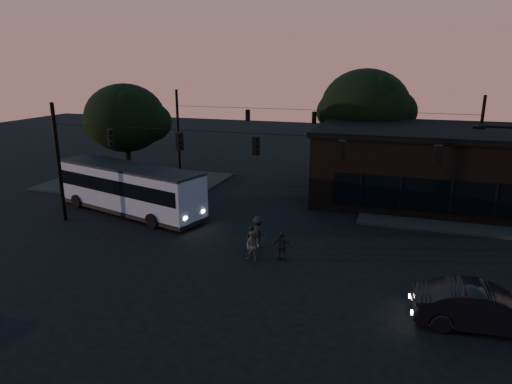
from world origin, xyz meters
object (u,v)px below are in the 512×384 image
(car, at_px, (483,308))
(bus, at_px, (129,187))
(pedestrian_a, at_px, (252,240))
(building, at_px, (424,164))
(pedestrian_d, at_px, (258,232))
(pedestrian_b, at_px, (253,246))
(pedestrian_c, at_px, (282,246))

(car, bearing_deg, bus, 64.82)
(bus, distance_m, pedestrian_a, 10.87)
(building, distance_m, pedestrian_a, 16.16)
(bus, relative_size, pedestrian_d, 6.73)
(car, relative_size, pedestrian_a, 3.28)
(building, relative_size, pedestrian_a, 9.90)
(building, xyz_separation_m, pedestrian_b, (-8.43, -14.26, -1.92))
(car, relative_size, pedestrian_b, 3.25)
(pedestrian_b, height_order, pedestrian_d, pedestrian_d)
(car, xyz_separation_m, pedestrian_a, (-10.57, 3.99, -0.06))
(bus, relative_size, pedestrian_b, 7.57)
(bus, bearing_deg, pedestrian_b, -9.22)
(building, bearing_deg, bus, -153.46)
(building, height_order, pedestrian_d, building)
(pedestrian_d, bearing_deg, bus, -0.27)
(bus, bearing_deg, pedestrian_a, -6.04)
(building, distance_m, pedestrian_c, 15.55)
(bus, height_order, pedestrian_a, bus)
(bus, relative_size, pedestrian_c, 7.57)
(building, bearing_deg, pedestrian_d, -125.08)
(pedestrian_a, distance_m, pedestrian_d, 1.02)
(pedestrian_b, xyz_separation_m, pedestrian_d, (-0.29, 1.84, 0.10))
(building, relative_size, pedestrian_b, 9.81)
(building, xyz_separation_m, pedestrian_a, (-8.77, -13.44, -1.93))
(bus, distance_m, pedestrian_d, 10.56)
(pedestrian_b, relative_size, pedestrian_c, 1.00)
(car, bearing_deg, pedestrian_b, 68.96)
(building, xyz_separation_m, car, (1.80, -17.42, -1.87))
(bus, height_order, pedestrian_c, bus)
(bus, height_order, car, bus)
(pedestrian_a, distance_m, pedestrian_b, 0.89)
(building, xyz_separation_m, pedestrian_c, (-7.02, -13.75, -1.92))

